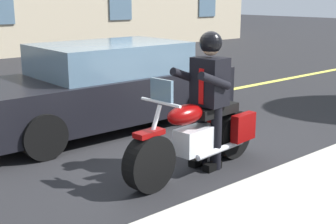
# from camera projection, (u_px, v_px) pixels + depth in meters

# --- Properties ---
(ground_plane) EXTENTS (80.00, 80.00, 0.00)m
(ground_plane) POSITION_uv_depth(u_px,v_px,m) (166.00, 141.00, 6.92)
(ground_plane) COLOR black
(lane_center_stripe) EXTENTS (60.00, 0.16, 0.01)m
(lane_center_stripe) POSITION_uv_depth(u_px,v_px,m) (97.00, 115.00, 8.40)
(lane_center_stripe) COLOR #E5DB4C
(lane_center_stripe) RESTS_ON ground_plane
(motorcycle_main) EXTENTS (2.22, 0.73, 1.26)m
(motorcycle_main) POSITION_uv_depth(u_px,v_px,m) (198.00, 137.00, 5.62)
(motorcycle_main) COLOR black
(motorcycle_main) RESTS_ON ground_plane
(rider_main) EXTENTS (0.66, 0.59, 1.74)m
(rider_main) POSITION_uv_depth(u_px,v_px,m) (209.00, 88.00, 5.61)
(rider_main) COLOR black
(rider_main) RESTS_ON ground_plane
(car_dark) EXTENTS (4.60, 1.92, 1.40)m
(car_dark) POSITION_uv_depth(u_px,v_px,m) (104.00, 86.00, 7.54)
(car_dark) COLOR black
(car_dark) RESTS_ON ground_plane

